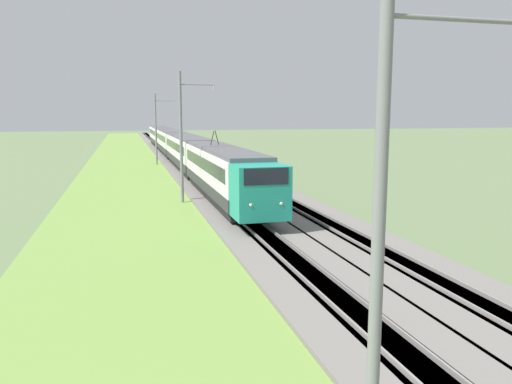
{
  "coord_description": "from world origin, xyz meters",
  "views": [
    {
      "loc": [
        -1.45,
        6.75,
        6.4
      ],
      "look_at": [
        24.13,
        0.0,
        2.26
      ],
      "focal_mm": 35.0,
      "sensor_mm": 36.0,
      "label": 1
    }
  ],
  "objects_px": {
    "catenary_mast_mid": "(182,137)",
    "catenary_mast_near": "(382,232)",
    "passenger_train": "(177,145)",
    "catenary_mast_far": "(156,129)"
  },
  "relations": [
    {
      "from": "catenary_mast_mid",
      "to": "catenary_mast_far",
      "type": "distance_m",
      "value": 28.51
    },
    {
      "from": "catenary_mast_far",
      "to": "catenary_mast_mid",
      "type": "bearing_deg",
      "value": 180.0
    },
    {
      "from": "catenary_mast_near",
      "to": "catenary_mast_far",
      "type": "height_order",
      "value": "catenary_mast_far"
    },
    {
      "from": "passenger_train",
      "to": "catenary_mast_far",
      "type": "xyz_separation_m",
      "value": [
        -2.69,
        2.79,
        2.2
      ]
    },
    {
      "from": "passenger_train",
      "to": "catenary_mast_mid",
      "type": "xyz_separation_m",
      "value": [
        -31.2,
        2.79,
        2.41
      ]
    },
    {
      "from": "passenger_train",
      "to": "catenary_mast_near",
      "type": "relative_size",
      "value": 9.79
    },
    {
      "from": "catenary_mast_near",
      "to": "catenary_mast_far",
      "type": "xyz_separation_m",
      "value": [
        57.01,
        0.0,
        0.09
      ]
    },
    {
      "from": "catenary_mast_mid",
      "to": "catenary_mast_near",
      "type": "bearing_deg",
      "value": -179.99
    },
    {
      "from": "passenger_train",
      "to": "catenary_mast_near",
      "type": "height_order",
      "value": "catenary_mast_near"
    },
    {
      "from": "passenger_train",
      "to": "catenary_mast_far",
      "type": "distance_m",
      "value": 4.46
    }
  ]
}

